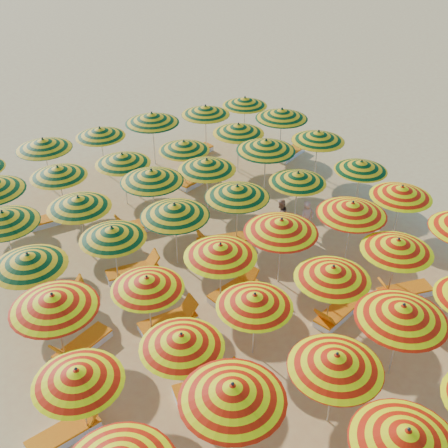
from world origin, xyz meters
The scene contains 56 objects.
ground centered at (0.00, 0.00, 0.00)m, with size 120.00×120.00×0.00m, color #DCB461.
umbrella_2 centered at (-1.07, -8.43, 2.08)m, with size 2.78×2.78×2.36m.
umbrella_7 centered at (-3.47, -5.87, 2.16)m, with size 3.06×3.06×2.46m.
umbrella_8 centered at (-0.97, -6.20, 2.05)m, with size 2.48×2.48×2.33m.
umbrella_9 centered at (1.39, -5.83, 2.15)m, with size 2.90×2.90×2.45m.
umbrella_12 centered at (-6.10, -3.61, 1.93)m, with size 2.69×2.69×2.19m.
umbrella_13 centered at (-3.63, -3.79, 1.92)m, with size 2.72×2.72×2.18m.
umbrella_14 centered at (-1.34, -3.41, 1.90)m, with size 2.27×2.27×2.16m.
umbrella_15 centered at (1.07, -3.59, 1.98)m, with size 2.67×2.67×2.25m.
umbrella_16 centered at (3.53, -3.53, 1.99)m, with size 2.15×2.15×2.26m.
umbrella_18 centered at (-5.90, -1.14, 2.13)m, with size 2.95×2.95×2.42m.
umbrella_19 centered at (-3.46, -1.35, 1.88)m, with size 2.25×2.25×2.14m.
umbrella_20 centered at (-1.09, -1.19, 2.01)m, with size 2.34×2.34×2.28m.
umbrella_21 centered at (1.04, -1.17, 2.14)m, with size 3.03×3.03×2.44m.
umbrella_22 centered at (3.60, -1.44, 2.11)m, with size 2.95×2.95×2.40m.
umbrella_23 centered at (5.95, -1.27, 1.97)m, with size 2.80×2.80×2.24m.
umbrella_24 centered at (-5.99, 1.09, 2.01)m, with size 2.75×2.75×2.29m.
umbrella_25 centered at (-3.44, 1.32, 1.93)m, with size 2.13×2.13×2.19m.
umbrella_26 centered at (-1.33, 1.34, 2.09)m, with size 2.54×2.54×2.37m.
umbrella_27 centered at (1.03, 1.40, 2.07)m, with size 2.33×2.33×2.35m.
umbrella_28 centered at (3.55, 1.38, 1.93)m, with size 2.30×2.30×2.19m.
umbrella_29 centered at (6.21, 1.04, 1.86)m, with size 2.45×2.45×2.12m.
umbrella_30 centered at (-6.14, 3.64, 2.07)m, with size 2.83×2.83×2.35m.
umbrella_31 centered at (-3.78, 3.51, 1.99)m, with size 2.26×2.26×2.26m.
umbrella_32 centered at (-1.04, 3.79, 2.11)m, with size 2.73×2.73×2.39m.
umbrella_33 centered at (1.13, 3.73, 2.02)m, with size 2.42×2.42×2.29m.
umbrella_34 centered at (3.76, 3.76, 2.16)m, with size 2.40×2.40×2.45m.
umbrella_35 centered at (6.24, 3.66, 2.03)m, with size 2.75×2.75×2.30m.
umbrella_37 centered at (-3.73, 6.07, 1.94)m, with size 2.67×2.67×2.21m.
umbrella_38 centered at (-1.35, 5.82, 1.97)m, with size 2.56×2.56×2.24m.
umbrella_39 centered at (1.23, 5.81, 1.91)m, with size 2.29×2.29×2.17m.
umbrella_40 centered at (3.83, 5.94, 2.02)m, with size 2.64×2.64×2.29m.
umbrella_41 centered at (6.15, 6.13, 2.15)m, with size 2.33×2.33×2.44m.
umbrella_43 centered at (-3.62, 8.43, 2.06)m, with size 2.50×2.50×2.34m.
umbrella_44 centered at (-1.22, 8.68, 1.93)m, with size 2.54×2.54×2.20m.
umbrella_45 centered at (1.04, 8.46, 2.17)m, with size 2.84×2.84×2.46m.
umbrella_46 centered at (3.60, 8.39, 2.04)m, with size 2.27×2.27×2.31m.
umbrella_47 centered at (5.78, 8.58, 1.96)m, with size 2.26×2.26×2.23m.
lounger_3 centered at (-6.60, -3.49, 0.15)m, with size 1.80×0.83×0.69m.
lounger_4 centered at (-3.03, -3.97, 0.15)m, with size 1.81×0.87×0.69m.
lounger_5 centered at (1.57, -3.45, 0.15)m, with size 1.83×1.05×0.69m.
lounger_6 centered at (4.03, -3.70, 0.15)m, with size 1.82×0.97×0.69m.
lounger_7 centered at (-5.39, -0.97, 0.15)m, with size 1.82×1.24×0.69m.
lounger_8 centered at (-2.86, -1.27, 0.15)m, with size 1.74×0.59×0.69m.
lounger_9 centered at (-0.50, -0.99, 0.15)m, with size 1.82×0.96×0.69m.
lounger_10 centered at (-5.39, 1.30, 0.15)m, with size 1.77×0.70×0.69m.
lounger_11 centered at (-2.84, 1.45, 0.15)m, with size 1.79×0.81×0.69m.
lounger_12 centered at (0.43, 1.52, 0.15)m, with size 1.82×1.02×0.69m.
lounger_13 centered at (5.61, 0.80, 0.15)m, with size 1.82×1.00×0.69m.
lounger_14 centered at (-1.64, 3.88, 0.15)m, with size 1.78×0.76×0.69m.
lounger_15 centered at (-4.23, 5.92, 0.15)m, with size 1.73×0.58×0.69m.
lounger_16 centered at (1.82, 5.96, 0.15)m, with size 1.83×1.09×0.69m.
lounger_17 centered at (6.66, 6.03, 0.15)m, with size 1.82×1.22×0.69m.
lounger_18 centered at (3.00, 8.41, 0.15)m, with size 1.81×0.90×0.69m.
beachgoer_a centered at (3.31, 0.39, 0.75)m, with size 0.54×0.36×1.49m, color tan.
beachgoer_b centered at (2.76, 1.22, 0.65)m, with size 0.63×0.49×1.29m, color tan.
Camera 1 is at (-7.54, -12.56, 11.45)m, focal length 45.00 mm.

